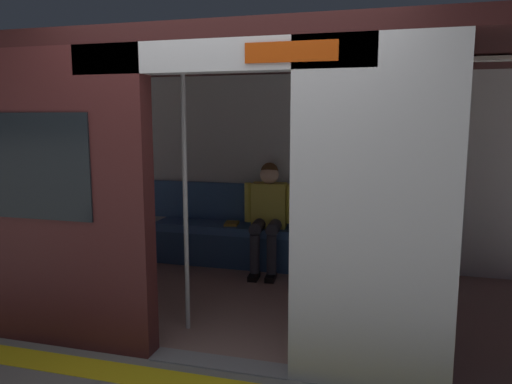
{
  "coord_description": "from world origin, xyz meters",
  "views": [
    {
      "loc": [
        -1.09,
        2.99,
        1.69
      ],
      "look_at": [
        0.08,
        -1.24,
        1.02
      ],
      "focal_mm": 34.24,
      "sensor_mm": 36.0,
      "label": 1
    }
  ],
  "objects_px": {
    "book": "(232,223)",
    "grab_pole_door": "(185,197)",
    "handbag": "(305,221)",
    "grab_pole_far": "(299,200)",
    "train_car": "(256,138)",
    "person_seated": "(268,209)",
    "bench_seat": "(286,238)"
  },
  "relations": [
    {
      "from": "grab_pole_door",
      "to": "bench_seat",
      "type": "bearing_deg",
      "value": -104.3
    },
    {
      "from": "bench_seat",
      "to": "person_seated",
      "type": "height_order",
      "value": "person_seated"
    },
    {
      "from": "grab_pole_door",
      "to": "train_car",
      "type": "bearing_deg",
      "value": -117.31
    },
    {
      "from": "person_seated",
      "to": "book",
      "type": "xyz_separation_m",
      "value": [
        0.45,
        -0.08,
        -0.2
      ]
    },
    {
      "from": "handbag",
      "to": "person_seated",
      "type": "bearing_deg",
      "value": 17.9
    },
    {
      "from": "grab_pole_door",
      "to": "handbag",
      "type": "bearing_deg",
      "value": -109.61
    },
    {
      "from": "train_car",
      "to": "grab_pole_door",
      "type": "xyz_separation_m",
      "value": [
        0.37,
        0.72,
        -0.44
      ]
    },
    {
      "from": "person_seated",
      "to": "grab_pole_far",
      "type": "bearing_deg",
      "value": 112.22
    },
    {
      "from": "book",
      "to": "grab_pole_door",
      "type": "bearing_deg",
      "value": 87.73
    },
    {
      "from": "grab_pole_door",
      "to": "grab_pole_far",
      "type": "xyz_separation_m",
      "value": [
        -0.88,
        -0.12,
        0.0
      ]
    },
    {
      "from": "person_seated",
      "to": "grab_pole_far",
      "type": "relative_size",
      "value": 0.56
    },
    {
      "from": "bench_seat",
      "to": "book",
      "type": "distance_m",
      "value": 0.66
    },
    {
      "from": "grab_pole_door",
      "to": "grab_pole_far",
      "type": "distance_m",
      "value": 0.89
    },
    {
      "from": "train_car",
      "to": "person_seated",
      "type": "distance_m",
      "value": 1.27
    },
    {
      "from": "bench_seat",
      "to": "handbag",
      "type": "distance_m",
      "value": 0.29
    },
    {
      "from": "handbag",
      "to": "book",
      "type": "bearing_deg",
      "value": 3.01
    },
    {
      "from": "bench_seat",
      "to": "handbag",
      "type": "relative_size",
      "value": 12.08
    },
    {
      "from": "book",
      "to": "handbag",
      "type": "bearing_deg",
      "value": 174.0
    },
    {
      "from": "handbag",
      "to": "grab_pole_door",
      "type": "relative_size",
      "value": 0.12
    },
    {
      "from": "train_car",
      "to": "handbag",
      "type": "relative_size",
      "value": 24.62
    },
    {
      "from": "grab_pole_door",
      "to": "book",
      "type": "bearing_deg",
      "value": -83.26
    },
    {
      "from": "person_seated",
      "to": "grab_pole_door",
      "type": "bearing_deg",
      "value": 81.69
    },
    {
      "from": "train_car",
      "to": "bench_seat",
      "type": "bearing_deg",
      "value": -93.9
    },
    {
      "from": "bench_seat",
      "to": "grab_pole_door",
      "type": "relative_size",
      "value": 1.46
    },
    {
      "from": "train_car",
      "to": "bench_seat",
      "type": "xyz_separation_m",
      "value": [
        -0.07,
        -1.01,
        -1.16
      ]
    },
    {
      "from": "grab_pole_far",
      "to": "grab_pole_door",
      "type": "bearing_deg",
      "value": 7.66
    },
    {
      "from": "grab_pole_far",
      "to": "train_car",
      "type": "bearing_deg",
      "value": -49.75
    },
    {
      "from": "handbag",
      "to": "grab_pole_far",
      "type": "xyz_separation_m",
      "value": [
        -0.24,
        1.68,
        0.52
      ]
    },
    {
      "from": "book",
      "to": "bench_seat",
      "type": "bearing_deg",
      "value": 168.14
    },
    {
      "from": "book",
      "to": "train_car",
      "type": "bearing_deg",
      "value": 110.13
    },
    {
      "from": "handbag",
      "to": "grab_pole_far",
      "type": "height_order",
      "value": "grab_pole_far"
    },
    {
      "from": "train_car",
      "to": "book",
      "type": "relative_size",
      "value": 29.09
    }
  ]
}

